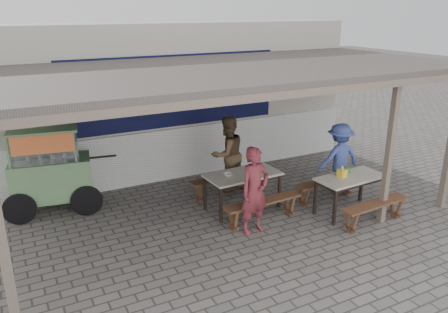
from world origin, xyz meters
TOP-DOWN VIEW (x-y plane):
  - ground at (0.00, 0.00)m, footprint 60.00×60.00m
  - back_wall at (-0.00, 3.58)m, footprint 9.00×1.28m
  - warung_roof at (0.02, 0.90)m, footprint 9.00×4.21m
  - table_left at (0.31, 0.78)m, footprint 1.49×0.81m
  - bench_left_street at (0.34, 0.08)m, footprint 1.57×0.35m
  - bench_left_wall at (0.28, 1.48)m, footprint 1.57×0.35m
  - table_right at (2.07, -0.31)m, footprint 1.40×0.72m
  - bench_right_street at (2.10, -0.95)m, footprint 1.48×0.36m
  - bench_right_wall at (2.03, 0.32)m, footprint 1.48×0.36m
  - vendor_cart at (-3.03, 2.39)m, footprint 2.18×1.07m
  - patron_street_side at (0.02, -0.14)m, footprint 0.63×0.46m
  - patron_wall_side at (0.49, 1.76)m, footprint 0.91×0.77m
  - patron_right_table at (2.61, 0.64)m, footprint 1.03×0.65m
  - tissue_box at (1.91, -0.23)m, footprint 0.16×0.16m
  - donation_box at (2.13, -0.10)m, footprint 0.17×0.13m
  - condiment_jar at (0.70, 0.89)m, footprint 0.08×0.08m
  - condiment_bowl at (0.00, 0.83)m, footprint 0.19×0.19m

SIDE VIEW (x-z plane):
  - ground at x=0.00m, z-range 0.00..0.00m
  - bench_right_street at x=2.10m, z-range 0.11..0.56m
  - bench_right_wall at x=2.03m, z-range 0.11..0.56m
  - bench_left_street at x=0.34m, z-range 0.12..0.57m
  - bench_left_wall at x=0.28m, z-range 0.12..0.57m
  - table_right at x=2.07m, z-range 0.29..1.04m
  - table_left at x=0.31m, z-range 0.30..1.05m
  - patron_right_table at x=2.61m, z-range 0.00..1.51m
  - condiment_bowl at x=0.00m, z-range 0.75..0.79m
  - patron_street_side at x=0.02m, z-range 0.00..1.59m
  - condiment_jar at x=0.70m, z-range 0.75..0.84m
  - donation_box at x=2.13m, z-range 0.75..0.86m
  - tissue_box at x=1.91m, z-range 0.75..0.89m
  - patron_wall_side at x=0.49m, z-range 0.00..1.66m
  - vendor_cart at x=-3.03m, z-range 0.07..1.77m
  - back_wall at x=0.00m, z-range -0.03..3.47m
  - warung_roof at x=0.02m, z-range 1.31..4.12m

